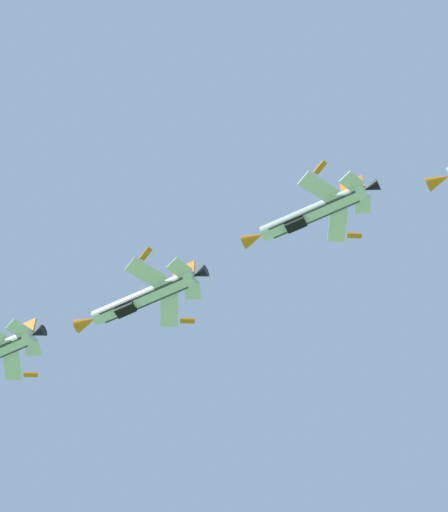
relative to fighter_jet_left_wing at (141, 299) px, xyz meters
name	(u,v)px	position (x,y,z in m)	size (l,w,h in m)	color
fighter_jet_left_wing	(141,299)	(0.00, 0.00, 0.00)	(15.95, 10.56, 4.35)	white
fighter_jet_right_wing	(311,213)	(19.78, -1.81, 4.67)	(15.95, 10.55, 4.37)	white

